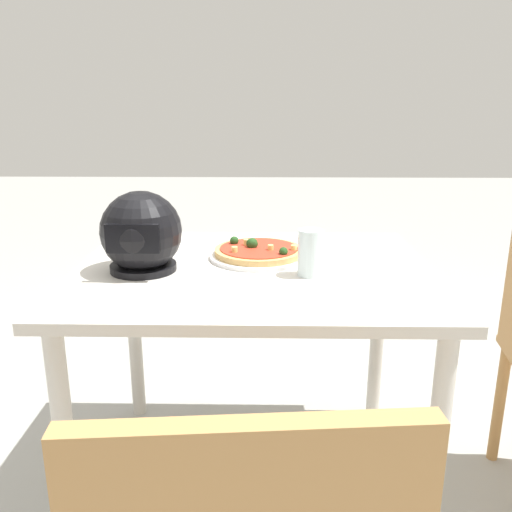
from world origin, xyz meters
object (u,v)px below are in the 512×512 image
at_px(drinking_glass, 310,253).
at_px(motorcycle_helmet, 141,234).
at_px(dining_table, 253,296).
at_px(pizza, 259,251).

bearing_deg(drinking_glass, motorcycle_helmet, -4.19).
xyz_separation_m(dining_table, pizza, (-0.01, -0.10, 0.11)).
relative_size(pizza, drinking_glass, 2.10).
relative_size(dining_table, drinking_glass, 7.94).
height_order(dining_table, motorcycle_helmet, motorcycle_helmet).
xyz_separation_m(dining_table, drinking_glass, (-0.16, 0.07, 0.16)).
height_order(pizza, drinking_glass, drinking_glass).
xyz_separation_m(pizza, drinking_glass, (-0.15, 0.17, 0.04)).
bearing_deg(dining_table, drinking_glass, 155.67).
bearing_deg(motorcycle_helmet, dining_table, -173.16).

